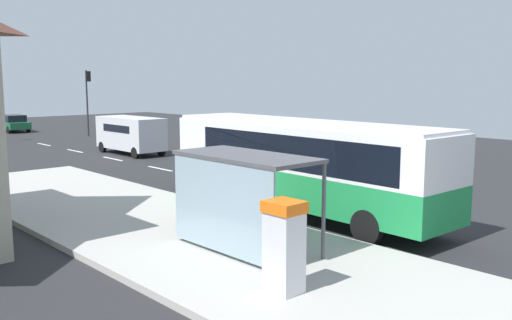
% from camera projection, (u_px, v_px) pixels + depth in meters
% --- Properties ---
extents(ground_plane, '(56.00, 92.00, 0.04)m').
position_uv_depth(ground_plane, '(156.00, 170.00, 28.65)').
color(ground_plane, '#262628').
extents(sidewalk_platform, '(6.20, 30.00, 0.18)m').
position_uv_depth(sidewalk_platform, '(196.00, 240.00, 15.62)').
color(sidewalk_platform, '#ADAAA3').
rests_on(sidewalk_platform, ground).
extents(lane_stripe_seg_1, '(0.16, 2.20, 0.01)m').
position_uv_depth(lane_stripe_seg_1, '(417.00, 222.00, 17.94)').
color(lane_stripe_seg_1, silver).
rests_on(lane_stripe_seg_1, ground).
extents(lane_stripe_seg_2, '(0.16, 2.20, 0.01)m').
position_uv_depth(lane_stripe_seg_2, '(302.00, 198.00, 21.56)').
color(lane_stripe_seg_2, silver).
rests_on(lane_stripe_seg_2, ground).
extents(lane_stripe_seg_3, '(0.16, 2.20, 0.01)m').
position_uv_depth(lane_stripe_seg_3, '(221.00, 181.00, 25.19)').
color(lane_stripe_seg_3, silver).
rests_on(lane_stripe_seg_3, ground).
extents(lane_stripe_seg_4, '(0.16, 2.20, 0.01)m').
position_uv_depth(lane_stripe_seg_4, '(160.00, 169.00, 28.81)').
color(lane_stripe_seg_4, silver).
rests_on(lane_stripe_seg_4, ground).
extents(lane_stripe_seg_5, '(0.16, 2.20, 0.01)m').
position_uv_depth(lane_stripe_seg_5, '(113.00, 159.00, 32.43)').
color(lane_stripe_seg_5, silver).
rests_on(lane_stripe_seg_5, ground).
extents(lane_stripe_seg_6, '(0.16, 2.20, 0.01)m').
position_uv_depth(lane_stripe_seg_6, '(75.00, 151.00, 36.06)').
color(lane_stripe_seg_6, silver).
rests_on(lane_stripe_seg_6, ground).
extents(lane_stripe_seg_7, '(0.16, 2.20, 0.01)m').
position_uv_depth(lane_stripe_seg_7, '(44.00, 145.00, 39.68)').
color(lane_stripe_seg_7, silver).
rests_on(lane_stripe_seg_7, ground).
extents(bus, '(2.85, 11.08, 3.21)m').
position_uv_depth(bus, '(300.00, 161.00, 18.77)').
color(bus, '#1E8C47').
rests_on(bus, ground).
extents(white_van, '(2.05, 5.21, 2.30)m').
position_uv_depth(white_van, '(131.00, 133.00, 34.45)').
color(white_van, silver).
rests_on(white_van, ground).
extents(sedan_near, '(2.01, 4.48, 1.52)m').
position_uv_depth(sedan_near, '(13.00, 123.00, 49.53)').
color(sedan_near, '#195933').
rests_on(sedan_near, ground).
extents(ticket_machine, '(0.66, 0.76, 1.94)m').
position_uv_depth(ticket_machine, '(284.00, 246.00, 11.42)').
color(ticket_machine, silver).
rests_on(ticket_machine, sidewalk_platform).
extents(recycling_bin_yellow, '(0.52, 0.52, 0.95)m').
position_uv_depth(recycling_bin_yellow, '(268.00, 212.00, 16.56)').
color(recycling_bin_yellow, yellow).
rests_on(recycling_bin_yellow, sidewalk_platform).
extents(recycling_bin_red, '(0.52, 0.52, 0.95)m').
position_uv_depth(recycling_bin_red, '(252.00, 208.00, 17.07)').
color(recycling_bin_red, red).
rests_on(recycling_bin_red, sidewalk_platform).
extents(traffic_light_near_side, '(0.49, 0.28, 5.39)m').
position_uv_depth(traffic_light_near_side, '(88.00, 93.00, 45.28)').
color(traffic_light_near_side, '#2D2D2D').
rests_on(traffic_light_near_side, ground).
extents(bus_shelter, '(1.80, 4.00, 2.50)m').
position_uv_depth(bus_shelter, '(237.00, 178.00, 14.02)').
color(bus_shelter, '#4C4C51').
rests_on(bus_shelter, sidewalk_platform).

